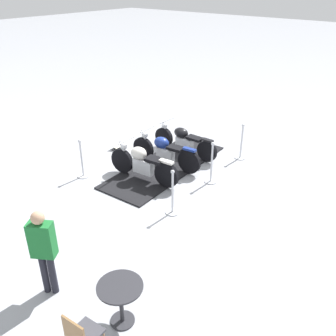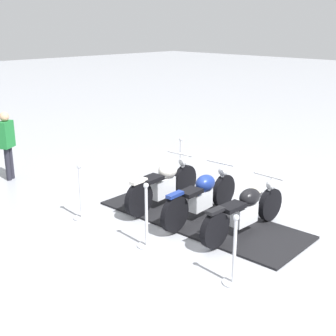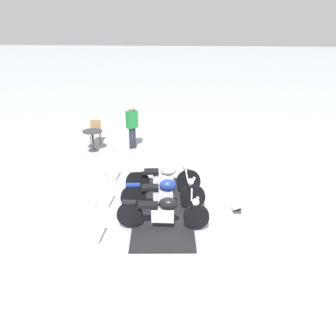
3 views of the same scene
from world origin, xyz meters
name	(u,v)px [view 1 (image 1 of 3)]	position (x,y,z in m)	size (l,w,h in m)	color
ground_plane	(165,167)	(0.00, 0.00, 0.00)	(80.00, 80.00, 0.00)	#A8AAB2
display_platform	(165,166)	(0.00, 0.00, 0.02)	(4.16, 1.52, 0.04)	black
motorcycle_black	(184,140)	(-0.09, 0.98, 0.47)	(2.26, 0.63, 0.93)	black
motorcycle_navy	(164,150)	(-0.04, 0.00, 0.50)	(2.25, 0.63, 0.99)	black
motorcycle_cream	(142,163)	(0.03, -0.98, 0.52)	(2.15, 0.64, 1.01)	black
stanchion_right_rear	(82,165)	(-1.39, -1.85, 0.35)	(0.33, 0.33, 1.09)	silver
stanchion_left_mid	(211,169)	(1.49, 0.08, 0.37)	(0.33, 0.33, 1.15)	silver
stanchion_left_rear	(172,199)	(1.59, -1.68, 0.36)	(0.33, 0.33, 1.12)	silver
stanchion_left_front	(241,147)	(1.39, 1.85, 0.36)	(0.32, 0.32, 1.09)	silver
info_placard	(116,147)	(-1.97, -0.04, 0.07)	(0.27, 0.34, 0.21)	#333338
cafe_table	(121,295)	(2.86, -4.57, 0.57)	(0.72, 0.72, 0.76)	#2D2D33
cafe_chair_near_table	(82,335)	(2.94, -5.38, 0.54)	(0.43, 0.43, 0.91)	olive
bystander_person	(43,246)	(1.44, -4.89, 0.99)	(0.46, 0.40, 1.66)	#23232D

